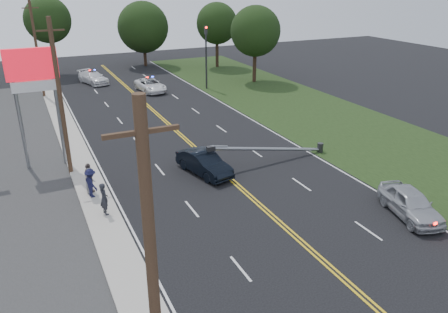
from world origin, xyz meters
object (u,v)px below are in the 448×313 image
utility_pole_far (37,49)px  bystander_c (91,183)px  emergency_a (150,85)px  bystander_a (104,199)px  utility_pole_near (154,295)px  utility_pole_mid (60,99)px  emergency_b (93,78)px  fallen_streetlight (275,149)px  traffic_signal (206,52)px  crashed_sedan (204,163)px  bystander_b (90,180)px  bystander_d (89,178)px  pylon_sign (34,80)px  waiting_sedan (410,203)px

utility_pole_far → bystander_c: 26.61m
emergency_a → bystander_a: (-10.21, -26.11, 0.33)m
utility_pole_near → utility_pole_mid: size_ratio=1.00×
emergency_b → bystander_a: (-5.02, -32.96, 0.30)m
fallen_streetlight → emergency_b: fallen_streetlight is taller
traffic_signal → utility_pole_mid: utility_pole_mid is taller
crashed_sedan → bystander_b: bearing=164.9°
emergency_a → fallen_streetlight: bearing=-90.2°
emergency_a → bystander_d: (-10.50, -23.08, 0.33)m
traffic_signal → pylon_sign: bearing=-139.6°
fallen_streetlight → bystander_d: 12.70m
traffic_signal → utility_pole_far: utility_pole_far is taller
emergency_b → utility_pole_far: bearing=-162.1°
pylon_sign → emergency_a: pylon_sign is taller
utility_pole_near → utility_pole_mid: (0.00, 20.00, 0.00)m
pylon_sign → fallen_streetlight: (14.69, -6.00, -5.08)m
utility_pole_far → bystander_d: bearing=-88.5°
waiting_sedan → utility_pole_mid: bearing=153.9°
utility_pole_near → bystander_b: utility_pole_near is taller
traffic_signal → bystander_a: 29.84m
waiting_sedan → bystander_c: bystander_c is taller
pylon_sign → traffic_signal: size_ratio=1.13×
bystander_a → bystander_c: size_ratio=1.04×
fallen_streetlight → emergency_a: size_ratio=1.84×
emergency_a → utility_pole_mid: bearing=-125.5°
waiting_sedan → crashed_sedan: bearing=143.5°
fallen_streetlight → utility_pole_far: 29.54m
pylon_sign → emergency_b: bearing=73.3°
utility_pole_far → bystander_b: bearing=-88.3°
fallen_streetlight → utility_pole_far: utility_pole_far is taller
bystander_b → bystander_d: bystander_d is taller
fallen_streetlight → utility_pole_far: size_ratio=0.94×
utility_pole_mid → crashed_sedan: bearing=-25.7°
utility_pole_mid → bystander_a: utility_pole_mid is taller
waiting_sedan → emergency_a: bearing=112.8°
traffic_signal → bystander_d: bearing=-127.9°
utility_pole_near → waiting_sedan: 17.71m
pylon_sign → utility_pole_far: bearing=86.3°
traffic_signal → bystander_b: traffic_signal is taller
utility_pole_mid → bystander_c: 5.96m
bystander_a → utility_pole_mid: bearing=-3.2°
waiting_sedan → bystander_a: bystander_a is taller
utility_pole_mid → bystander_c: bearing=-80.9°
utility_pole_near → bystander_a: bearing=85.8°
waiting_sedan → bystander_b: 18.26m
bystander_a → bystander_b: bearing=-7.1°
bystander_d → utility_pole_far: bearing=-11.1°
bystander_d → emergency_b: bearing=-22.7°
fallen_streetlight → utility_pole_mid: bearing=163.4°
bystander_b → bystander_d: 0.13m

